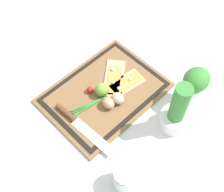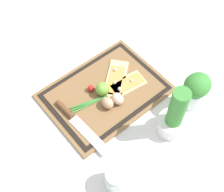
{
  "view_description": "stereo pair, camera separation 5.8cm",
  "coord_description": "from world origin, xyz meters",
  "px_view_note": "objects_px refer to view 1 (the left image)",
  "views": [
    {
      "loc": [
        0.5,
        0.56,
        1.12
      ],
      "look_at": [
        0.0,
        0.05,
        0.03
      ],
      "focal_mm": 50.0,
      "sensor_mm": 36.0,
      "label": 1
    },
    {
      "loc": [
        0.46,
        0.59,
        1.12
      ],
      "look_at": [
        0.0,
        0.05,
        0.03
      ],
      "focal_mm": 50.0,
      "sensor_mm": 36.0,
      "label": 2
    }
  ],
  "objects_px": {
    "pizza_slice_near": "(114,78)",
    "egg_brown": "(108,103)",
    "knife": "(75,120)",
    "cherry_tomato_red": "(90,90)",
    "egg_pink": "(118,98)",
    "herb_glass": "(195,84)",
    "lime": "(103,90)",
    "sauce_jar": "(125,178)",
    "pizza_slice_far": "(124,84)",
    "herb_pot": "(176,113)"
  },
  "relations": [
    {
      "from": "pizza_slice_near",
      "to": "egg_brown",
      "type": "bearing_deg",
      "value": 35.65
    },
    {
      "from": "pizza_slice_near",
      "to": "egg_brown",
      "type": "relative_size",
      "value": 3.46
    },
    {
      "from": "knife",
      "to": "cherry_tomato_red",
      "type": "bearing_deg",
      "value": -155.59
    },
    {
      "from": "egg_pink",
      "to": "herb_glass",
      "type": "height_order",
      "value": "herb_glass"
    },
    {
      "from": "egg_brown",
      "to": "egg_pink",
      "type": "bearing_deg",
      "value": 166.39
    },
    {
      "from": "pizza_slice_near",
      "to": "cherry_tomato_red",
      "type": "xyz_separation_m",
      "value": [
        0.12,
        -0.02,
        0.01
      ]
    },
    {
      "from": "pizza_slice_near",
      "to": "lime",
      "type": "distance_m",
      "value": 0.1
    },
    {
      "from": "pizza_slice_near",
      "to": "sauce_jar",
      "type": "height_order",
      "value": "sauce_jar"
    },
    {
      "from": "cherry_tomato_red",
      "to": "sauce_jar",
      "type": "relative_size",
      "value": 0.29
    },
    {
      "from": "pizza_slice_far",
      "to": "egg_pink",
      "type": "xyz_separation_m",
      "value": [
        0.08,
        0.04,
        0.02
      ]
    },
    {
      "from": "pizza_slice_far",
      "to": "lime",
      "type": "distance_m",
      "value": 0.11
    },
    {
      "from": "pizza_slice_far",
      "to": "herb_glass",
      "type": "relative_size",
      "value": 1.05
    },
    {
      "from": "knife",
      "to": "lime",
      "type": "distance_m",
      "value": 0.17
    },
    {
      "from": "knife",
      "to": "egg_brown",
      "type": "relative_size",
      "value": 5.37
    },
    {
      "from": "herb_glass",
      "to": "pizza_slice_near",
      "type": "bearing_deg",
      "value": -61.39
    },
    {
      "from": "knife",
      "to": "herb_pot",
      "type": "relative_size",
      "value": 1.22
    },
    {
      "from": "sauce_jar",
      "to": "egg_pink",
      "type": "bearing_deg",
      "value": -130.65
    },
    {
      "from": "lime",
      "to": "egg_pink",
      "type": "bearing_deg",
      "value": 106.39
    },
    {
      "from": "herb_pot",
      "to": "sauce_jar",
      "type": "relative_size",
      "value": 2.58
    },
    {
      "from": "lime",
      "to": "herb_pot",
      "type": "relative_size",
      "value": 0.23
    },
    {
      "from": "knife",
      "to": "egg_pink",
      "type": "bearing_deg",
      "value": 164.54
    },
    {
      "from": "egg_brown",
      "to": "herb_glass",
      "type": "relative_size",
      "value": 0.31
    },
    {
      "from": "pizza_slice_near",
      "to": "herb_glass",
      "type": "distance_m",
      "value": 0.35
    },
    {
      "from": "herb_glass",
      "to": "pizza_slice_far",
      "type": "bearing_deg",
      "value": -56.86
    },
    {
      "from": "pizza_slice_far",
      "to": "egg_brown",
      "type": "distance_m",
      "value": 0.13
    },
    {
      "from": "pizza_slice_far",
      "to": "lime",
      "type": "xyz_separation_m",
      "value": [
        0.1,
        -0.03,
        0.02
      ]
    },
    {
      "from": "cherry_tomato_red",
      "to": "herb_glass",
      "type": "distance_m",
      "value": 0.43
    },
    {
      "from": "pizza_slice_far",
      "to": "sauce_jar",
      "type": "xyz_separation_m",
      "value": [
        0.3,
        0.3,
        0.02
      ]
    },
    {
      "from": "pizza_slice_near",
      "to": "egg_brown",
      "type": "height_order",
      "value": "egg_brown"
    },
    {
      "from": "herb_glass",
      "to": "egg_brown",
      "type": "bearing_deg",
      "value": -36.93
    },
    {
      "from": "pizza_slice_far",
      "to": "sauce_jar",
      "type": "height_order",
      "value": "sauce_jar"
    },
    {
      "from": "sauce_jar",
      "to": "pizza_slice_near",
      "type": "bearing_deg",
      "value": -129.79
    },
    {
      "from": "pizza_slice_near",
      "to": "lime",
      "type": "relative_size",
      "value": 3.36
    },
    {
      "from": "knife",
      "to": "sauce_jar",
      "type": "relative_size",
      "value": 3.14
    },
    {
      "from": "knife",
      "to": "herb_glass",
      "type": "bearing_deg",
      "value": 149.39
    },
    {
      "from": "pizza_slice_near",
      "to": "herb_pot",
      "type": "relative_size",
      "value": 0.78
    },
    {
      "from": "pizza_slice_near",
      "to": "egg_brown",
      "type": "distance_m",
      "value": 0.15
    },
    {
      "from": "pizza_slice_far",
      "to": "egg_pink",
      "type": "relative_size",
      "value": 3.39
    },
    {
      "from": "knife",
      "to": "sauce_jar",
      "type": "distance_m",
      "value": 0.31
    },
    {
      "from": "pizza_slice_far",
      "to": "herb_pot",
      "type": "xyz_separation_m",
      "value": [
        -0.01,
        0.27,
        0.07
      ]
    },
    {
      "from": "knife",
      "to": "egg_brown",
      "type": "height_order",
      "value": "egg_brown"
    },
    {
      "from": "egg_brown",
      "to": "pizza_slice_near",
      "type": "bearing_deg",
      "value": -144.35
    },
    {
      "from": "egg_brown",
      "to": "herb_glass",
      "type": "xyz_separation_m",
      "value": [
        -0.28,
        0.21,
        0.07
      ]
    },
    {
      "from": "herb_glass",
      "to": "egg_pink",
      "type": "bearing_deg",
      "value": -40.37
    },
    {
      "from": "herb_glass",
      "to": "knife",
      "type": "bearing_deg",
      "value": -30.61
    },
    {
      "from": "egg_brown",
      "to": "egg_pink",
      "type": "distance_m",
      "value": 0.05
    },
    {
      "from": "egg_pink",
      "to": "cherry_tomato_red",
      "type": "distance_m",
      "value": 0.13
    },
    {
      "from": "knife",
      "to": "cherry_tomato_red",
      "type": "distance_m",
      "value": 0.15
    },
    {
      "from": "knife",
      "to": "lime",
      "type": "height_order",
      "value": "lime"
    },
    {
      "from": "lime",
      "to": "herb_pot",
      "type": "xyz_separation_m",
      "value": [
        -0.11,
        0.3,
        0.04
      ]
    }
  ]
}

